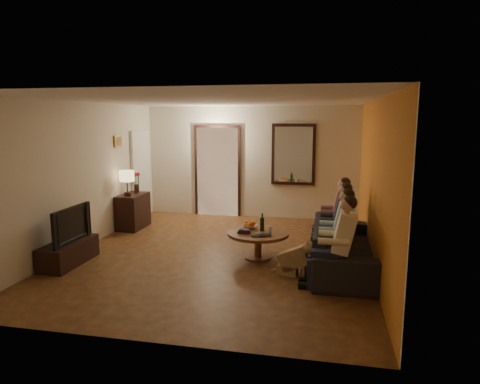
% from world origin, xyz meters
% --- Properties ---
extents(floor, '(5.00, 6.00, 0.01)m').
position_xyz_m(floor, '(0.00, 0.00, 0.00)').
color(floor, '#442812').
rests_on(floor, ground).
extents(ceiling, '(5.00, 6.00, 0.01)m').
position_xyz_m(ceiling, '(0.00, 0.00, 2.60)').
color(ceiling, white).
rests_on(ceiling, back_wall).
extents(back_wall, '(5.00, 0.02, 2.60)m').
position_xyz_m(back_wall, '(0.00, 3.00, 1.30)').
color(back_wall, beige).
rests_on(back_wall, floor).
extents(front_wall, '(5.00, 0.02, 2.60)m').
position_xyz_m(front_wall, '(0.00, -3.00, 1.30)').
color(front_wall, beige).
rests_on(front_wall, floor).
extents(left_wall, '(0.02, 6.00, 2.60)m').
position_xyz_m(left_wall, '(-2.50, 0.00, 1.30)').
color(left_wall, beige).
rests_on(left_wall, floor).
extents(right_wall, '(0.02, 6.00, 2.60)m').
position_xyz_m(right_wall, '(2.50, 0.00, 1.30)').
color(right_wall, beige).
rests_on(right_wall, floor).
extents(orange_accent, '(0.01, 6.00, 2.60)m').
position_xyz_m(orange_accent, '(2.49, 0.00, 1.30)').
color(orange_accent, '#C47121').
rests_on(orange_accent, right_wall).
extents(kitchen_doorway, '(1.00, 0.06, 2.10)m').
position_xyz_m(kitchen_doorway, '(-0.80, 2.98, 1.05)').
color(kitchen_doorway, '#FFE0A5').
rests_on(kitchen_doorway, floor).
extents(door_trim, '(1.12, 0.04, 2.22)m').
position_xyz_m(door_trim, '(-0.80, 2.97, 1.05)').
color(door_trim, black).
rests_on(door_trim, floor).
extents(fridge_glimpse, '(0.45, 0.03, 1.70)m').
position_xyz_m(fridge_glimpse, '(-0.55, 2.98, 0.90)').
color(fridge_glimpse, silver).
rests_on(fridge_glimpse, floor).
extents(mirror_frame, '(1.00, 0.05, 1.40)m').
position_xyz_m(mirror_frame, '(1.00, 2.96, 1.50)').
color(mirror_frame, black).
rests_on(mirror_frame, back_wall).
extents(mirror_glass, '(0.86, 0.02, 1.26)m').
position_xyz_m(mirror_glass, '(1.00, 2.93, 1.50)').
color(mirror_glass, white).
rests_on(mirror_glass, back_wall).
extents(white_door, '(0.06, 0.85, 2.04)m').
position_xyz_m(white_door, '(-2.46, 2.30, 1.02)').
color(white_door, white).
rests_on(white_door, floor).
extents(framed_art, '(0.03, 0.28, 0.24)m').
position_xyz_m(framed_art, '(-2.47, 1.30, 1.85)').
color(framed_art, '#B28C33').
rests_on(framed_art, left_wall).
extents(art_canvas, '(0.01, 0.22, 0.18)m').
position_xyz_m(art_canvas, '(-2.46, 1.30, 1.85)').
color(art_canvas, brown).
rests_on(art_canvas, left_wall).
extents(dresser, '(0.45, 0.82, 0.73)m').
position_xyz_m(dresser, '(-2.25, 1.39, 0.36)').
color(dresser, black).
rests_on(dresser, floor).
extents(table_lamp, '(0.30, 0.30, 0.54)m').
position_xyz_m(table_lamp, '(-2.25, 1.17, 1.00)').
color(table_lamp, beige).
rests_on(table_lamp, dresser).
extents(flower_vase, '(0.14, 0.14, 0.44)m').
position_xyz_m(flower_vase, '(-2.25, 1.61, 0.95)').
color(flower_vase, red).
rests_on(flower_vase, dresser).
extents(tv_stand, '(0.45, 1.10, 0.37)m').
position_xyz_m(tv_stand, '(-2.25, -0.96, 0.18)').
color(tv_stand, black).
rests_on(tv_stand, floor).
extents(tv, '(0.99, 0.13, 0.57)m').
position_xyz_m(tv, '(-2.25, -0.96, 0.65)').
color(tv, black).
rests_on(tv, tv_stand).
extents(sofa, '(2.38, 0.95, 0.69)m').
position_xyz_m(sofa, '(2.06, -0.24, 0.35)').
color(sofa, black).
rests_on(sofa, floor).
extents(person_a, '(0.60, 0.40, 1.20)m').
position_xyz_m(person_a, '(1.96, -1.14, 0.60)').
color(person_a, tan).
rests_on(person_a, sofa).
extents(person_b, '(0.60, 0.40, 1.20)m').
position_xyz_m(person_b, '(1.96, -0.54, 0.60)').
color(person_b, tan).
rests_on(person_b, sofa).
extents(person_c, '(0.60, 0.40, 1.20)m').
position_xyz_m(person_c, '(1.96, 0.06, 0.60)').
color(person_c, tan).
rests_on(person_c, sofa).
extents(person_d, '(0.60, 0.40, 1.20)m').
position_xyz_m(person_d, '(1.96, 0.66, 0.60)').
color(person_d, tan).
rests_on(person_d, sofa).
extents(dog, '(0.59, 0.33, 0.56)m').
position_xyz_m(dog, '(1.34, -0.74, 0.28)').
color(dog, '#AA784E').
rests_on(dog, floor).
extents(coffee_table, '(1.03, 1.03, 0.45)m').
position_xyz_m(coffee_table, '(0.69, -0.07, 0.23)').
color(coffee_table, brown).
rests_on(coffee_table, floor).
extents(bowl, '(0.26, 0.26, 0.06)m').
position_xyz_m(bowl, '(0.51, 0.15, 0.48)').
color(bowl, white).
rests_on(bowl, coffee_table).
extents(oranges, '(0.20, 0.20, 0.08)m').
position_xyz_m(oranges, '(0.51, 0.15, 0.55)').
color(oranges, '#EC5913').
rests_on(oranges, bowl).
extents(wine_bottle, '(0.07, 0.07, 0.31)m').
position_xyz_m(wine_bottle, '(0.74, 0.03, 0.60)').
color(wine_bottle, black).
rests_on(wine_bottle, coffee_table).
extents(wine_glass, '(0.06, 0.06, 0.10)m').
position_xyz_m(wine_glass, '(0.87, -0.02, 0.50)').
color(wine_glass, silver).
rests_on(wine_glass, coffee_table).
extents(book_stack, '(0.20, 0.15, 0.07)m').
position_xyz_m(book_stack, '(0.47, -0.17, 0.48)').
color(book_stack, black).
rests_on(book_stack, coffee_table).
extents(laptop, '(0.38, 0.31, 0.03)m').
position_xyz_m(laptop, '(0.79, -0.35, 0.46)').
color(laptop, black).
rests_on(laptop, coffee_table).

